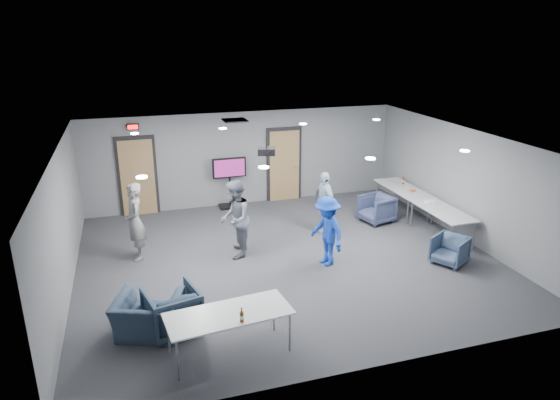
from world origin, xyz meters
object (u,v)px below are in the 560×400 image
object	(u,v)px
chair_right_a	(376,209)
person_b	(235,219)
chair_front_b	(149,316)
bottle_front	(242,317)
person_a	(135,222)
table_right_a	(402,189)
person_c	(324,202)
table_front_left	(229,315)
projector	(267,151)
chair_front_a	(172,310)
chair_right_c	(450,250)
person_d	(327,231)
table_right_b	(442,212)
tv_stand	(230,180)
bottle_right	(403,181)

from	to	relation	value
chair_right_a	person_b	bearing A→B (deg)	-90.55
chair_front_b	bottle_front	xyz separation A→B (m)	(1.33, -1.22, 0.47)
person_a	table_right_a	distance (m)	7.24
person_b	bottle_front	xyz separation A→B (m)	(-0.73, -3.81, -0.07)
person_c	table_front_left	distance (m)	5.42
person_a	projector	bearing A→B (deg)	70.80
person_c	table_right_a	size ratio (longest dim) A/B	0.82
chair_front_a	projector	world-z (taller)	projector
person_a	chair_right_c	world-z (taller)	person_a
person_d	chair_right_c	distance (m)	2.75
person_b	table_right_a	world-z (taller)	person_b
chair_front_b	table_front_left	size ratio (longest dim) A/B	0.52
table_front_left	chair_right_c	bearing A→B (deg)	12.26
table_right_b	bottle_front	world-z (taller)	bottle_front
person_b	person_d	world-z (taller)	person_b
person_c	person_d	bearing A→B (deg)	-27.69
person_a	projector	size ratio (longest dim) A/B	3.92
person_d	table_right_a	distance (m)	4.05
table_front_left	bottle_front	distance (m)	0.35
person_c	bottle_front	xyz separation A→B (m)	(-3.17, -4.59, 0.04)
person_a	projector	world-z (taller)	projector
table_right_a	table_right_b	distance (m)	1.90
chair_right_c	table_right_a	bearing A→B (deg)	137.98
chair_right_c	bottle_front	distance (m)	5.54
person_b	chair_right_a	distance (m)	4.18
tv_stand	bottle_front	bearing A→B (deg)	-100.30
table_right_a	table_right_b	world-z (taller)	same
person_c	chair_right_a	world-z (taller)	person_c
person_d	bottle_right	xyz separation A→B (m)	(3.43, 2.70, 0.04)
person_a	chair_front_a	world-z (taller)	person_a
tv_stand	table_right_a	bearing A→B (deg)	-22.05
person_b	chair_front_a	distance (m)	3.14
chair_front_a	table_front_left	size ratio (longest dim) A/B	0.43
table_front_left	table_right_b	bearing A→B (deg)	21.04
chair_front_a	table_right_a	world-z (taller)	chair_front_a
table_right_a	table_front_left	bearing A→B (deg)	129.78
table_right_b	bottle_front	bearing A→B (deg)	119.93
person_b	person_c	bearing A→B (deg)	124.55
person_b	projector	world-z (taller)	projector
person_b	table_right_b	size ratio (longest dim) A/B	0.96
person_a	chair_front_b	xyz separation A→B (m)	(0.07, -3.11, -0.54)
bottle_right	table_right_b	bearing A→B (deg)	-94.80
table_right_b	chair_right_a	bearing A→B (deg)	34.93
tv_stand	projector	bearing A→B (deg)	-86.90
chair_right_c	chair_front_a	distance (m)	6.12
bottle_front	chair_front_a	bearing A→B (deg)	127.98
person_c	chair_front_b	world-z (taller)	person_c
person_c	projector	bearing A→B (deg)	-71.62
chair_right_c	projector	size ratio (longest dim) A/B	1.53
bottle_right	projector	size ratio (longest dim) A/B	0.52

